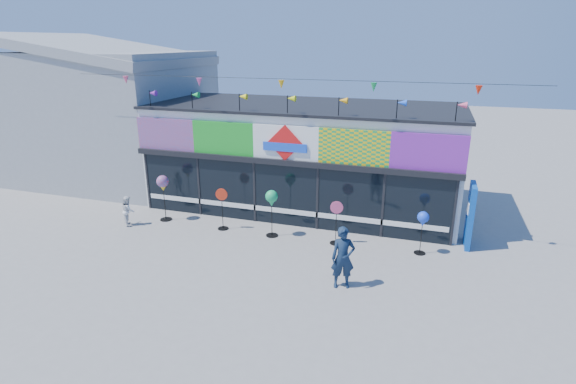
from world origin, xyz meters
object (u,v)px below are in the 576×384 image
at_px(spinner_3, 336,222).
at_px(spinner_4, 423,220).
at_px(blue_sign, 470,215).
at_px(spinner_1, 222,208).
at_px(adult_man, 343,258).
at_px(spinner_0, 163,185).
at_px(child, 128,211).
at_px(spinner_2, 272,200).

distance_m(spinner_3, spinner_4, 2.75).
bearing_deg(blue_sign, spinner_4, -142.52).
distance_m(spinner_1, adult_man, 5.58).
distance_m(spinner_3, adult_man, 2.80).
bearing_deg(spinner_3, adult_man, -74.36).
xyz_separation_m(spinner_0, spinner_4, (9.33, -0.01, -0.26)).
distance_m(adult_man, child, 8.62).
relative_size(spinner_0, adult_man, 1.00).
xyz_separation_m(spinner_1, spinner_2, (1.90, -0.04, 0.53)).
height_order(blue_sign, spinner_3, blue_sign).
relative_size(spinner_4, adult_man, 0.81).
xyz_separation_m(blue_sign, spinner_4, (-1.45, -1.11, 0.08)).
xyz_separation_m(spinner_0, spinner_2, (4.35, -0.16, -0.07)).
bearing_deg(spinner_0, spinner_4, -0.05).
xyz_separation_m(spinner_0, child, (-1.03, -0.81, -0.85)).
distance_m(spinner_0, spinner_4, 9.33).
xyz_separation_m(spinner_1, spinner_4, (6.88, 0.11, 0.33)).
height_order(spinner_1, child, spinner_1).
height_order(spinner_2, child, spinner_2).
xyz_separation_m(spinner_0, spinner_1, (2.45, -0.12, -0.60)).
height_order(blue_sign, spinner_4, blue_sign).
height_order(blue_sign, adult_man, blue_sign).
bearing_deg(child, spinner_4, -126.44).
relative_size(spinner_2, spinner_3, 1.11).
bearing_deg(spinner_4, child, -175.56).
distance_m(spinner_1, spinner_2, 1.97).
xyz_separation_m(spinner_2, adult_man, (3.00, -2.63, -0.46)).
height_order(blue_sign, spinner_0, blue_sign).
height_order(blue_sign, child, blue_sign).
xyz_separation_m(spinner_3, spinner_4, (2.73, 0.09, 0.35)).
height_order(spinner_4, child, spinner_4).
bearing_deg(adult_man, blue_sign, 30.55).
bearing_deg(spinner_1, adult_man, -28.61).
relative_size(spinner_3, adult_man, 0.85).
height_order(spinner_2, spinner_3, spinner_2).
relative_size(blue_sign, spinner_3, 1.41).
bearing_deg(spinner_2, spinner_3, 1.48).
distance_m(spinner_0, spinner_1, 2.53).
bearing_deg(spinner_1, child, -168.78).
height_order(spinner_0, spinner_3, spinner_0).
height_order(spinner_3, adult_man, adult_man).
bearing_deg(blue_sign, adult_man, -131.35).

